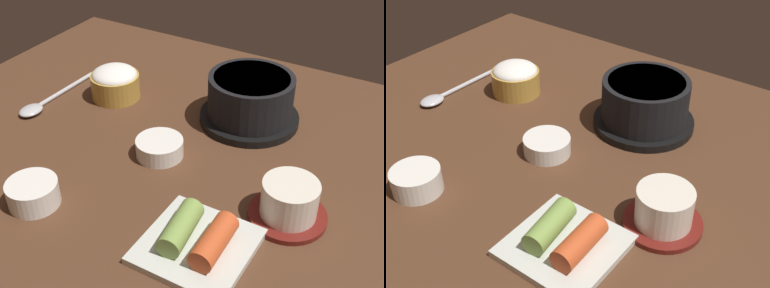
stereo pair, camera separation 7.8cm
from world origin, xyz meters
The scene contains 8 objects.
dining_table centered at (0.00, 0.00, 1.00)cm, with size 100.00×76.00×2.00cm, color #4C2D1C.
stone_pot centered at (4.96, 12.87, 6.29)cm, with size 17.29×17.29×8.58cm.
rice_bowl centered at (-20.32, 8.08, 5.12)cm, with size 9.07×9.07×6.14cm.
tea_cup_with_saucer centered at (19.79, -6.92, 4.76)cm, with size 10.74×10.74×5.87cm.
banchan_cup_center centered at (-3.06, -3.49, 3.55)cm, with size 7.57×7.57×2.86cm.
kimchi_plate centered at (12.01, -18.08, 3.50)cm, with size 13.55×13.55×4.20cm.
side_bowl_near centered at (-12.10, -21.87, 3.92)cm, with size 7.26×7.26×3.59cm.
spoon centered at (-29.88, -1.65, 2.61)cm, with size 3.60×19.21×1.35cm.
Camera 2 is at (40.59, -53.28, 50.19)cm, focal length 47.69 mm.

